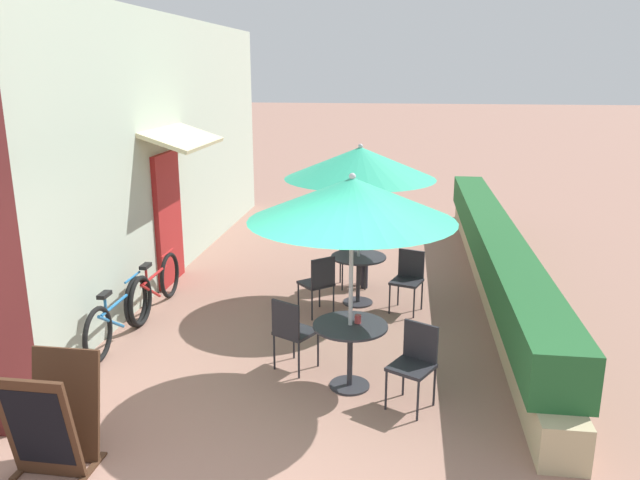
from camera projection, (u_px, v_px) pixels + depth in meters
The scene contains 17 objects.
ground_plane at pixel (238, 479), 5.28m from camera, with size 120.00×120.00×0.00m, color #936B5B.
cafe_facade_wall at pixel (165, 150), 10.05m from camera, with size 0.98×10.72×4.20m.
planter_hedge at pixel (494, 255), 9.81m from camera, with size 0.60×9.72×1.01m.
patio_table_near at pixel (350, 341), 6.69m from camera, with size 0.80×0.80×0.73m.
patio_umbrella_near at pixel (352, 199), 6.28m from camera, with size 2.14×2.14×2.36m.
cafe_chair_near_left at pixel (292, 329), 7.06m from camera, with size 0.54×0.54×0.87m.
cafe_chair_near_right at pixel (415, 359), 6.33m from camera, with size 0.54×0.54×0.87m.
coffee_cup_near at pixel (358, 319), 6.67m from camera, with size 0.07×0.07×0.09m.
patio_table_mid at pixel (358, 269), 9.12m from camera, with size 0.80×0.80×0.73m.
patio_umbrella_mid at pixel (360, 163), 8.71m from camera, with size 2.14×2.14×2.36m.
cafe_chair_mid_left at pixel (348, 255), 9.83m from camera, with size 0.47×0.47×0.87m.
seated_patron_mid_left at pixel (355, 245), 9.79m from camera, with size 0.45×0.39×1.25m.
cafe_chair_mid_right at pixel (319, 280), 8.67m from camera, with size 0.56×0.56×0.87m.
cafe_chair_mid_back at pixel (408, 276), 8.87m from camera, with size 0.51×0.51×0.87m.
bicycle_leaning at pixel (118, 316), 7.83m from camera, with size 0.10×1.78×0.78m.
bicycle_second at pixel (156, 286), 8.89m from camera, with size 0.10×1.79×0.79m.
menu_board at pixel (53, 417), 5.31m from camera, with size 0.65×0.64×1.00m.
Camera 1 is at (1.30, -4.42, 3.36)m, focal length 35.00 mm.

